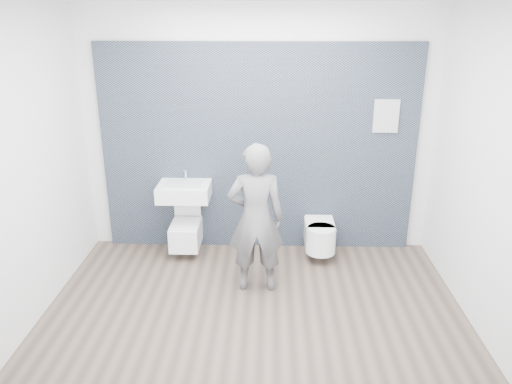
{
  "coord_description": "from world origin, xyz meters",
  "views": [
    {
      "loc": [
        0.14,
        -4.08,
        2.7
      ],
      "look_at": [
        0.0,
        0.6,
        1.0
      ],
      "focal_mm": 35.0,
      "sensor_mm": 36.0,
      "label": 1
    }
  ],
  "objects_px": {
    "toilet_square": "(186,232)",
    "toilet_rounded": "(320,236)",
    "washbasin": "(184,191)",
    "visitor": "(256,219)"
  },
  "relations": [
    {
      "from": "toilet_square",
      "to": "toilet_rounded",
      "type": "relative_size",
      "value": 1.14
    },
    {
      "from": "toilet_square",
      "to": "toilet_rounded",
      "type": "distance_m",
      "value": 1.56
    },
    {
      "from": "washbasin",
      "to": "toilet_square",
      "type": "xyz_separation_m",
      "value": [
        0.0,
        -0.01,
        -0.51
      ]
    },
    {
      "from": "washbasin",
      "to": "toilet_rounded",
      "type": "bearing_deg",
      "value": -2.45
    },
    {
      "from": "toilet_square",
      "to": "washbasin",
      "type": "bearing_deg",
      "value": 90.0
    },
    {
      "from": "washbasin",
      "to": "visitor",
      "type": "xyz_separation_m",
      "value": [
        0.84,
        -0.76,
        -0.01
      ]
    },
    {
      "from": "toilet_rounded",
      "to": "visitor",
      "type": "bearing_deg",
      "value": -135.74
    },
    {
      "from": "toilet_rounded",
      "to": "visitor",
      "type": "height_order",
      "value": "visitor"
    },
    {
      "from": "washbasin",
      "to": "toilet_rounded",
      "type": "xyz_separation_m",
      "value": [
        1.56,
        -0.07,
        -0.51
      ]
    },
    {
      "from": "washbasin",
      "to": "toilet_rounded",
      "type": "relative_size",
      "value": 1.03
    }
  ]
}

